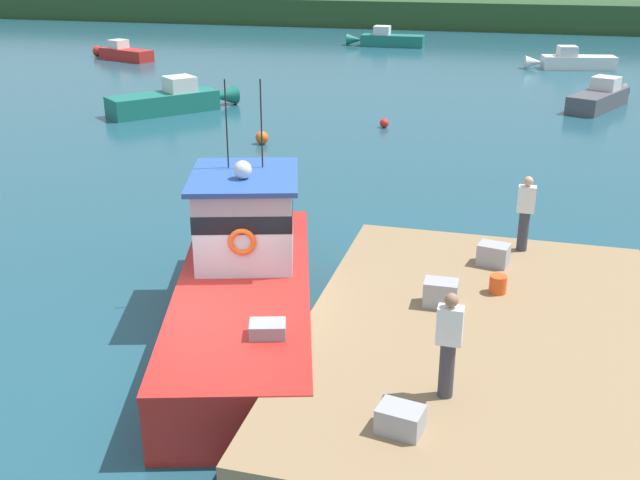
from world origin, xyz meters
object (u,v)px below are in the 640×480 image
Objects in this scene: bait_bucket at (498,284)px; mooring_buoy_spare_mooring at (384,123)px; main_fishing_boat at (246,278)px; moored_boat_far_left at (123,53)px; deckhand_by_the_boat at (525,212)px; moored_boat_mid_harbor at (387,39)px; moored_boat_far_right at (572,61)px; crate_single_far at (493,254)px; moored_boat_near_channel at (601,97)px; crate_stack_mid_dock at (400,419)px; mooring_buoy_inshore at (262,138)px; deckhand_further_back at (448,343)px; moored_boat_off_the_point at (172,100)px; crate_stack_near_edge at (441,293)px.

bait_bucket is 0.88× the size of mooring_buoy_spare_mooring.
main_fishing_boat is 1.95× the size of moored_boat_far_left.
deckhand_by_the_boat is 0.28× the size of moored_boat_mid_harbor.
moored_boat_far_right reaches higher than mooring_buoy_spare_mooring.
crate_single_far is 0.11× the size of moored_boat_near_channel.
mooring_buoy_spare_mooring is (-8.37, -18.72, -0.29)m from moored_boat_far_right.
moored_boat_far_right is at bearing 93.82° from moored_boat_near_channel.
crate_stack_mid_dock is 29.81m from moored_boat_near_channel.
moored_boat_mid_harbor is 30.62m from mooring_buoy_inshore.
main_fishing_boat is 6.08× the size of deckhand_further_back.
deckhand_by_the_boat is 34.46m from moored_boat_far_right.
crate_single_far is (4.77, 1.55, 0.41)m from main_fishing_boat.
deckhand_by_the_boat reaches higher than crate_single_far.
crate_stack_mid_dock is 0.11× the size of moored_boat_off_the_point.
crate_single_far reaches higher than moored_boat_near_channel.
moored_boat_mid_harbor reaches higher than mooring_buoy_spare_mooring.
moored_boat_off_the_point is 1.00× the size of moored_boat_far_right.
crate_stack_mid_dock reaches higher than moored_boat_mid_harbor.
deckhand_by_the_boat is 15.36m from mooring_buoy_inshore.
mooring_buoy_spare_mooring is (4.67, -26.63, -0.32)m from moored_boat_mid_harbor.
deckhand_by_the_boat is (5.32, 2.50, 1.05)m from main_fishing_boat.
moored_boat_far_left is 10.10× the size of mooring_buoy_inshore.
crate_stack_near_edge is 0.37× the size of deckhand_further_back.
moored_boat_near_channel reaches higher than moored_boat_far_left.
mooring_buoy_inshore is at bearing -88.92° from moored_boat_mid_harbor.
moored_boat_near_channel is at bearing 81.41° from deckhand_by_the_boat.
main_fishing_boat is 1.81× the size of moored_boat_near_channel.
moored_boat_far_left is (-26.31, 30.73, -1.62)m from deckhand_by_the_boat.
bait_bucket reaches higher than moored_boat_mid_harbor.
moored_boat_far_right is (2.59, 34.33, -1.58)m from deckhand_by_the_boat.
crate_stack_near_edge reaches higher than mooring_buoy_spare_mooring.
main_fishing_boat is 45.03m from moored_boat_mid_harbor.
mooring_buoy_spare_mooring is at bearing 100.82° from crate_stack_mid_dock.
moored_boat_off_the_point is at bearing -101.63° from moored_boat_mid_harbor.
mooring_buoy_inshore is at bearing -135.76° from mooring_buoy_spare_mooring.
main_fishing_boat is at bearing -177.41° from bait_bucket.
moored_boat_far_left is (-24.84, 37.72, -0.94)m from crate_stack_mid_dock.
crate_stack_mid_dock is 50.05m from moored_boat_mid_harbor.
moored_boat_far_right is 1.10× the size of moored_boat_far_left.
deckhand_further_back is 49.17m from moored_boat_mid_harbor.
crate_single_far is 5.10m from deckhand_further_back.
deckhand_by_the_boat is 1.00× the size of deckhand_further_back.
deckhand_by_the_boat is 3.24× the size of mooring_buoy_inshore.
crate_single_far is 0.11× the size of moored_boat_far_right.
bait_bucket is at bearing -55.71° from mooring_buoy_inshore.
crate_stack_mid_dock is at bearing -91.31° from crate_stack_near_edge.
main_fishing_boat reaches higher than bait_bucket.
moored_boat_off_the_point reaches higher than mooring_buoy_spare_mooring.
main_fishing_boat is at bearing -102.13° from moored_boat_far_right.
crate_single_far is 1.19× the size of mooring_buoy_inshore.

